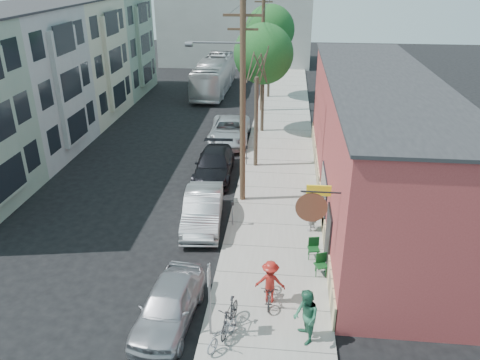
# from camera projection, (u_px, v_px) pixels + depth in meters

# --- Properties ---
(ground) EXTENTS (120.00, 120.00, 0.00)m
(ground) POSITION_uv_depth(u_px,v_px,m) (179.00, 244.00, 20.96)
(ground) COLOR black
(sidewalk) EXTENTS (4.50, 58.00, 0.15)m
(sidewalk) POSITION_uv_depth(u_px,v_px,m) (280.00, 155.00, 30.45)
(sidewalk) COLOR #9D9B91
(sidewalk) RESTS_ON ground
(cafe_building) EXTENTS (6.60, 20.20, 6.61)m
(cafe_building) POSITION_uv_depth(u_px,v_px,m) (374.00, 144.00, 23.24)
(cafe_building) COLOR #9B393A
(cafe_building) RESTS_ON ground
(apartment_row) EXTENTS (6.30, 32.00, 9.00)m
(apartment_row) POSITION_uv_depth(u_px,v_px,m) (53.00, 72.00, 32.79)
(apartment_row) COLOR gray
(apartment_row) RESTS_ON ground
(end_cap_building) EXTENTS (18.00, 8.00, 12.00)m
(end_cap_building) POSITION_uv_depth(u_px,v_px,m) (236.00, 13.00, 56.49)
(end_cap_building) COLOR #A6A6A1
(end_cap_building) RESTS_ON ground
(sign_post) EXTENTS (0.07, 0.45, 2.80)m
(sign_post) POSITION_uv_depth(u_px,v_px,m) (209.00, 293.00, 15.00)
(sign_post) COLOR slate
(sign_post) RESTS_ON sidewalk
(parking_meter_near) EXTENTS (0.14, 0.14, 1.24)m
(parking_meter_near) POSITION_uv_depth(u_px,v_px,m) (233.00, 209.00, 21.89)
(parking_meter_near) COLOR slate
(parking_meter_near) RESTS_ON sidewalk
(parking_meter_far) EXTENTS (0.14, 0.14, 1.24)m
(parking_meter_far) POSITION_uv_depth(u_px,v_px,m) (247.00, 152.00, 28.51)
(parking_meter_far) COLOR slate
(parking_meter_far) RESTS_ON sidewalk
(utility_pole_near) EXTENTS (3.57, 0.28, 10.00)m
(utility_pole_near) POSITION_uv_depth(u_px,v_px,m) (242.00, 102.00, 22.47)
(utility_pole_near) COLOR #503A28
(utility_pole_near) RESTS_ON sidewalk
(utility_pole_far) EXTENTS (1.80, 0.28, 10.00)m
(utility_pole_far) POSITION_uv_depth(u_px,v_px,m) (263.00, 47.00, 37.35)
(utility_pole_far) COLOR #503A28
(utility_pole_far) RESTS_ON sidewalk
(tree_bare) EXTENTS (0.24, 0.24, 5.44)m
(tree_bare) POSITION_uv_depth(u_px,v_px,m) (256.00, 123.00, 27.66)
(tree_bare) COLOR #44392C
(tree_bare) RESTS_ON sidewalk
(tree_leafy_mid) EXTENTS (4.17, 4.17, 7.67)m
(tree_leafy_mid) POSITION_uv_depth(u_px,v_px,m) (263.00, 54.00, 32.41)
(tree_leafy_mid) COLOR #44392C
(tree_leafy_mid) RESTS_ON sidewalk
(tree_leafy_far) EXTENTS (4.35, 4.35, 8.15)m
(tree_leafy_far) POSITION_uv_depth(u_px,v_px,m) (270.00, 30.00, 41.06)
(tree_leafy_far) COLOR #44392C
(tree_leafy_far) RESTS_ON sidewalk
(patio_chair_a) EXTENTS (0.58, 0.58, 0.88)m
(patio_chair_a) POSITION_uv_depth(u_px,v_px,m) (314.00, 249.00, 19.58)
(patio_chair_a) COLOR #13461C
(patio_chair_a) RESTS_ON sidewalk
(patio_chair_b) EXTENTS (0.65, 0.65, 0.88)m
(patio_chair_b) POSITION_uv_depth(u_px,v_px,m) (321.00, 265.00, 18.52)
(patio_chair_b) COLOR #13461C
(patio_chair_b) RESTS_ON sidewalk
(patron_grey) EXTENTS (0.70, 0.81, 1.88)m
(patron_grey) POSITION_uv_depth(u_px,v_px,m) (312.00, 212.00, 21.45)
(patron_grey) COLOR gray
(patron_grey) RESTS_ON sidewalk
(patron_green) EXTENTS (0.96, 1.11, 1.94)m
(patron_green) POSITION_uv_depth(u_px,v_px,m) (306.00, 317.00, 15.04)
(patron_green) COLOR #29684B
(patron_green) RESTS_ON sidewalk
(cyclist) EXTENTS (1.12, 0.67, 1.70)m
(cyclist) POSITION_uv_depth(u_px,v_px,m) (270.00, 282.00, 16.90)
(cyclist) COLOR maroon
(cyclist) RESTS_ON sidewalk
(cyclist_bike) EXTENTS (0.61, 1.73, 0.91)m
(cyclist_bike) POSITION_uv_depth(u_px,v_px,m) (270.00, 290.00, 17.06)
(cyclist_bike) COLOR black
(cyclist_bike) RESTS_ON sidewalk
(parked_bike_a) EXTENTS (0.84, 1.88, 1.09)m
(parked_bike_a) POSITION_uv_depth(u_px,v_px,m) (230.00, 316.00, 15.71)
(parked_bike_a) COLOR black
(parked_bike_a) RESTS_ON sidewalk
(parked_bike_b) EXTENTS (1.27, 1.74, 0.87)m
(parked_bike_b) POSITION_uv_depth(u_px,v_px,m) (223.00, 333.00, 15.15)
(parked_bike_b) COLOR gray
(parked_bike_b) RESTS_ON sidewalk
(car_0) EXTENTS (2.10, 4.49, 1.49)m
(car_0) POSITION_uv_depth(u_px,v_px,m) (169.00, 305.00, 16.14)
(car_0) COLOR #A0A0A7
(car_0) RESTS_ON ground
(car_1) EXTENTS (2.16, 5.06, 1.62)m
(car_1) POSITION_uv_depth(u_px,v_px,m) (203.00, 209.00, 22.25)
(car_1) COLOR #A0A4A7
(car_1) RESTS_ON ground
(car_2) EXTENTS (2.30, 5.29, 1.51)m
(car_2) POSITION_uv_depth(u_px,v_px,m) (214.00, 165.00, 27.33)
(car_2) COLOR black
(car_2) RESTS_ON ground
(car_3) EXTENTS (2.90, 5.90, 1.61)m
(car_3) POSITION_uv_depth(u_px,v_px,m) (229.00, 131.00, 32.71)
(car_3) COLOR silver
(car_3) RESTS_ON ground
(bus) EXTENTS (2.83, 11.46, 3.18)m
(bus) POSITION_uv_depth(u_px,v_px,m) (214.00, 75.00, 45.19)
(bus) COLOR silver
(bus) RESTS_ON ground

